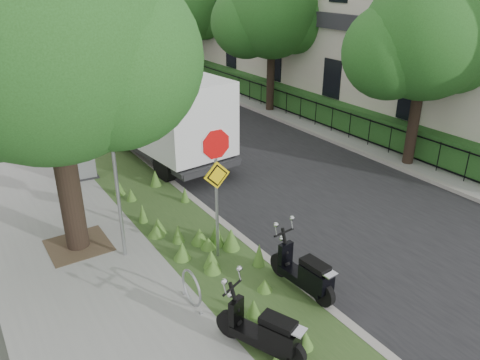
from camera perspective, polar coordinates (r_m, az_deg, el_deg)
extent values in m
plane|color=#4C5147|center=(11.33, 5.06, -8.92)|extent=(120.00, 120.00, 0.00)
cube|color=gray|center=(18.51, -25.72, 2.46)|extent=(3.50, 60.00, 0.12)
cube|color=#304E21|center=(18.96, -17.60, 4.27)|extent=(2.00, 60.00, 0.12)
cube|color=#9E9991|center=(19.22, -14.76, 4.89)|extent=(0.20, 60.00, 0.13)
cube|color=black|center=(20.51, -5.47, 6.63)|extent=(7.00, 60.00, 0.01)
cube|color=#9E9991|center=(22.25, 2.59, 8.28)|extent=(0.20, 60.00, 0.13)
cube|color=gray|center=(23.24, 6.05, 8.86)|extent=(3.20, 60.00, 0.12)
cylinder|color=black|center=(11.05, -20.64, 2.41)|extent=(0.52, 0.52, 4.48)
sphere|color=#24531B|center=(10.43, -22.90, 16.40)|extent=(5.40, 5.40, 5.40)
sphere|color=#24531B|center=(10.12, -15.48, 14.08)|extent=(3.78, 3.78, 3.78)
cube|color=#473828|center=(12.01, -19.08, -7.52)|extent=(1.40, 1.40, 0.01)
cylinder|color=#A5A8AD|center=(10.41, -14.89, 0.44)|extent=(0.08, 0.08, 4.00)
torus|color=#A5A8AD|center=(9.43, -5.93, -12.94)|extent=(0.05, 0.77, 0.77)
cube|color=#A5A8AD|center=(9.40, -4.78, -15.82)|extent=(0.06, 0.06, 0.04)
cube|color=#A5A8AD|center=(9.91, -6.83, -13.52)|extent=(0.06, 0.06, 0.04)
cylinder|color=#A5A8AD|center=(10.27, -2.87, -2.16)|extent=(0.07, 0.07, 3.00)
cylinder|color=red|center=(9.75, -2.93, 4.37)|extent=(0.86, 0.03, 0.86)
cylinder|color=white|center=(9.76, -2.97, 4.40)|extent=(0.94, 0.02, 0.94)
cube|color=yellow|center=(10.01, -2.85, 0.60)|extent=(0.64, 0.03, 0.64)
cube|color=black|center=(22.40, 4.12, 11.01)|extent=(0.04, 24.00, 0.04)
cube|color=black|center=(22.59, 4.06, 9.04)|extent=(0.04, 24.00, 0.04)
cylinder|color=black|center=(22.50, 4.09, 9.90)|extent=(0.03, 0.03, 1.00)
cube|color=#1E4317|center=(22.91, 5.52, 10.23)|extent=(1.00, 24.00, 1.10)
cube|color=beige|center=(24.74, 12.78, 18.65)|extent=(7.00, 26.00, 8.00)
cube|color=#2D2D33|center=(22.35, 6.01, 19.31)|extent=(0.25, 26.00, 0.60)
cylinder|color=black|center=(16.54, 20.64, 8.15)|extent=(0.36, 0.36, 3.81)
sphere|color=#24531B|center=(16.11, 21.88, 16.04)|extent=(4.00, 4.00, 4.00)
sphere|color=#24531B|center=(15.84, 17.82, 14.64)|extent=(3.00, 3.00, 3.00)
sphere|color=#24531B|center=(16.54, 24.77, 14.34)|extent=(2.80, 2.80, 2.80)
cylinder|color=black|center=(22.06, 3.78, 13.65)|extent=(0.36, 0.36, 4.03)
sphere|color=#24531B|center=(21.74, 3.96, 20.00)|extent=(4.20, 4.20, 4.20)
sphere|color=#24531B|center=(21.76, 0.77, 18.67)|extent=(3.15, 3.15, 3.15)
sphere|color=#24531B|center=(21.88, 6.66, 18.83)|extent=(2.94, 2.94, 2.94)
cylinder|color=black|center=(28.82, -6.09, 15.67)|extent=(0.36, 0.36, 3.64)
sphere|color=#24531B|center=(28.57, -6.30, 20.06)|extent=(3.80, 3.80, 3.80)
sphere|color=#24531B|center=(28.75, -8.40, 19.03)|extent=(2.85, 2.85, 2.85)
sphere|color=#24531B|center=(28.54, -4.36, 19.36)|extent=(2.66, 2.66, 2.66)
cylinder|color=black|center=(8.77, -1.26, -17.15)|extent=(0.32, 0.53, 0.52)
cylinder|color=black|center=(8.30, 6.27, -20.26)|extent=(0.32, 0.53, 0.52)
cube|color=black|center=(8.48, 2.68, -18.73)|extent=(0.77, 1.20, 0.18)
cube|color=black|center=(8.19, 4.92, -18.39)|extent=(0.59, 0.74, 0.40)
cube|color=black|center=(8.04, 4.67, -16.88)|extent=(0.51, 0.67, 0.12)
cylinder|color=black|center=(10.26, 4.95, -10.24)|extent=(0.16, 0.53, 0.53)
cylinder|color=black|center=(9.57, 10.14, -13.50)|extent=(0.16, 0.53, 0.53)
cube|color=black|center=(9.86, 7.66, -11.86)|extent=(0.44, 1.19, 0.18)
cube|color=black|center=(9.53, 9.26, -11.63)|extent=(0.42, 0.69, 0.40)
cube|color=black|center=(9.41, 9.15, -10.19)|extent=(0.35, 0.63, 0.12)
cube|color=#262628|center=(16.68, -8.93, 4.23)|extent=(2.67, 5.88, 0.19)
cube|color=#B7BABC|center=(18.29, -12.62, 8.73)|extent=(2.34, 1.70, 1.72)
cube|color=white|center=(15.78, -8.16, 8.25)|extent=(2.73, 4.29, 2.37)
cube|color=#262628|center=(15.78, -18.82, 0.39)|extent=(1.09, 0.78, 0.05)
cube|color=slate|center=(15.53, -19.14, 2.62)|extent=(0.96, 0.66, 1.37)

